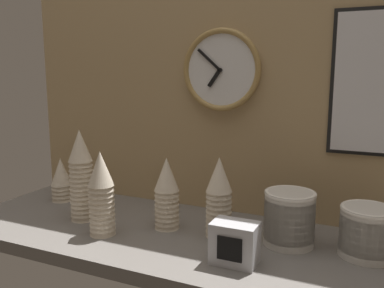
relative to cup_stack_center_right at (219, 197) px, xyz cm
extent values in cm
cube|color=slate|center=(-7.72, -2.03, -14.37)|extent=(160.00, 56.00, 4.00)
cube|color=tan|center=(-7.72, 24.47, 40.13)|extent=(160.00, 3.00, 105.00)
cone|color=beige|center=(0.00, 0.00, -7.03)|extent=(8.01, 8.01, 10.69)
cone|color=beige|center=(0.00, 0.00, -5.47)|extent=(8.01, 8.01, 10.69)
cone|color=beige|center=(0.00, 0.00, -3.90)|extent=(8.01, 8.01, 10.69)
cone|color=beige|center=(0.00, 0.00, -2.34)|extent=(8.01, 8.01, 10.69)
cone|color=beige|center=(0.00, 0.00, -0.78)|extent=(8.01, 8.01, 10.69)
cone|color=beige|center=(0.00, 0.00, 0.78)|extent=(8.01, 8.01, 10.69)
cone|color=beige|center=(0.00, 0.00, 2.34)|extent=(8.01, 8.01, 10.69)
cone|color=beige|center=(0.00, 0.00, 3.90)|extent=(8.01, 8.01, 10.69)
cone|color=beige|center=(0.00, 0.00, 5.47)|extent=(8.01, 8.01, 10.69)
cone|color=beige|center=(0.00, 0.00, 7.03)|extent=(8.01, 8.01, 10.69)
cone|color=beige|center=(-17.49, -0.66, -7.03)|extent=(8.01, 8.01, 10.69)
cone|color=beige|center=(-17.49, -0.66, -5.47)|extent=(8.01, 8.01, 10.69)
cone|color=beige|center=(-17.49, -0.66, -3.90)|extent=(8.01, 8.01, 10.69)
cone|color=beige|center=(-17.49, -0.66, -2.34)|extent=(8.01, 8.01, 10.69)
cone|color=beige|center=(-17.49, -0.66, -0.78)|extent=(8.01, 8.01, 10.69)
cone|color=beige|center=(-17.49, -0.66, 0.78)|extent=(8.01, 8.01, 10.69)
cone|color=beige|center=(-17.49, -0.66, 2.34)|extent=(8.01, 8.01, 10.69)
cone|color=beige|center=(-17.49, -0.66, 3.90)|extent=(8.01, 8.01, 10.69)
cone|color=beige|center=(-17.49, -0.66, 5.47)|extent=(8.01, 8.01, 10.69)
cone|color=beige|center=(-33.23, -13.53, -7.03)|extent=(8.01, 8.01, 10.69)
cone|color=beige|center=(-33.23, -13.53, -5.47)|extent=(8.01, 8.01, 10.69)
cone|color=beige|center=(-33.23, -13.53, -3.90)|extent=(8.01, 8.01, 10.69)
cone|color=beige|center=(-33.23, -13.53, -2.34)|extent=(8.01, 8.01, 10.69)
cone|color=beige|center=(-33.23, -13.53, -0.78)|extent=(8.01, 8.01, 10.69)
cone|color=beige|center=(-33.23, -13.53, 0.78)|extent=(8.01, 8.01, 10.69)
cone|color=beige|center=(-33.23, -13.53, 2.34)|extent=(8.01, 8.01, 10.69)
cone|color=beige|center=(-33.23, -13.53, 3.90)|extent=(8.01, 8.01, 10.69)
cone|color=beige|center=(-33.23, -13.53, 5.47)|extent=(8.01, 8.01, 10.69)
cone|color=beige|center=(-33.23, -13.53, 7.03)|extent=(8.01, 8.01, 10.69)
cone|color=beige|center=(-33.23, -13.53, 8.59)|extent=(8.01, 8.01, 10.69)
cone|color=beige|center=(-47.17, -5.79, -7.03)|extent=(8.01, 8.01, 10.69)
cone|color=beige|center=(-47.17, -5.79, -5.47)|extent=(8.01, 8.01, 10.69)
cone|color=beige|center=(-47.17, -5.79, -3.90)|extent=(8.01, 8.01, 10.69)
cone|color=beige|center=(-47.17, -5.79, -2.34)|extent=(8.01, 8.01, 10.69)
cone|color=beige|center=(-47.17, -5.79, -0.78)|extent=(8.01, 8.01, 10.69)
cone|color=beige|center=(-47.17, -5.79, 0.78)|extent=(8.01, 8.01, 10.69)
cone|color=beige|center=(-47.17, -5.79, 2.34)|extent=(8.01, 8.01, 10.69)
cone|color=beige|center=(-47.17, -5.79, 3.90)|extent=(8.01, 8.01, 10.69)
cone|color=beige|center=(-47.17, -5.79, 5.47)|extent=(8.01, 8.01, 10.69)
cone|color=beige|center=(-47.17, -5.79, 7.03)|extent=(8.01, 8.01, 10.69)
cone|color=beige|center=(-47.17, -5.79, 8.59)|extent=(8.01, 8.01, 10.69)
cone|color=beige|center=(-47.17, -5.79, 10.15)|extent=(8.01, 8.01, 10.69)
cone|color=beige|center=(-47.17, -5.79, 11.71)|extent=(8.01, 8.01, 10.69)
cone|color=beige|center=(-47.17, -5.79, 13.27)|extent=(8.01, 8.01, 10.69)
cone|color=beige|center=(-68.30, 7.64, -7.03)|extent=(8.01, 8.01, 10.69)
cone|color=beige|center=(-68.30, 7.64, -5.47)|extent=(8.01, 8.01, 10.69)
cone|color=beige|center=(-68.30, 7.64, -3.90)|extent=(8.01, 8.01, 10.69)
cone|color=beige|center=(-68.30, 7.64, -2.34)|extent=(8.01, 8.01, 10.69)
cone|color=beige|center=(-68.30, 7.64, -0.78)|extent=(8.01, 8.01, 10.69)
cylinder|color=beige|center=(41.56, 3.78, -10.45)|extent=(14.53, 14.53, 3.84)
cylinder|color=beige|center=(41.56, 3.78, -8.46)|extent=(14.53, 14.53, 3.84)
cylinder|color=beige|center=(41.56, 3.78, -6.46)|extent=(14.53, 14.53, 3.84)
cylinder|color=beige|center=(41.56, 3.78, -4.46)|extent=(14.53, 14.53, 3.84)
cylinder|color=beige|center=(41.56, 3.78, -2.47)|extent=(14.53, 14.53, 3.84)
cylinder|color=beige|center=(41.56, 3.78, -0.47)|extent=(14.53, 14.53, 3.84)
torus|color=white|center=(41.56, 3.78, 0.87)|extent=(14.75, 14.75, 1.38)
cylinder|color=beige|center=(20.72, 2.95, -10.45)|extent=(14.53, 14.53, 3.84)
cylinder|color=beige|center=(20.72, 2.95, -8.46)|extent=(14.53, 14.53, 3.84)
cylinder|color=beige|center=(20.72, 2.95, -6.46)|extent=(14.53, 14.53, 3.84)
cylinder|color=beige|center=(20.72, 2.95, -4.46)|extent=(14.53, 14.53, 3.84)
cylinder|color=beige|center=(20.72, 2.95, -2.47)|extent=(14.53, 14.53, 3.84)
cylinder|color=beige|center=(20.72, 2.95, -0.47)|extent=(14.53, 14.53, 3.84)
cylinder|color=beige|center=(20.72, 2.95, 1.53)|extent=(14.53, 14.53, 3.84)
torus|color=white|center=(20.72, 2.95, 2.87)|extent=(14.75, 14.75, 1.38)
cylinder|color=white|center=(-7.94, 21.87, 37.97)|extent=(27.18, 1.80, 27.18)
torus|color=#AD894C|center=(-7.94, 21.06, 37.97)|extent=(28.08, 1.98, 28.08)
cube|color=black|center=(-9.89, 20.57, 35.19)|extent=(4.91, 0.60, 6.26)
cube|color=black|center=(-11.92, 20.57, 41.46)|extent=(8.53, 0.60, 7.64)
cylinder|color=black|center=(-7.94, 20.57, 37.97)|extent=(1.36, 0.60, 1.36)
cube|color=#B7B7BC|center=(10.14, -14.95, -6.82)|extent=(11.99, 8.01, 11.11)
cube|color=black|center=(10.14, -19.15, -6.82)|extent=(6.60, 0.40, 6.22)
camera|label=1|loc=(41.30, -110.74, 37.30)|focal=38.00mm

